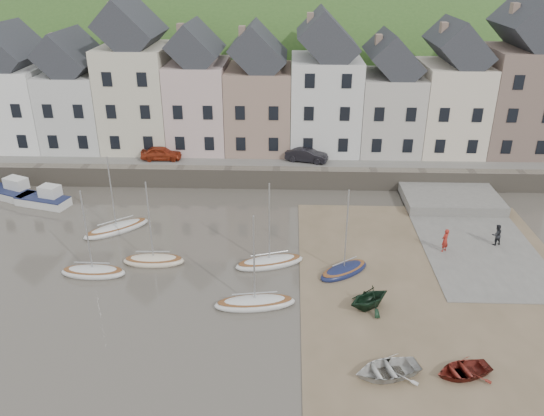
{
  "coord_description": "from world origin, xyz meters",
  "views": [
    {
      "loc": [
        1.24,
        -28.95,
        19.4
      ],
      "look_at": [
        0.0,
        6.0,
        3.0
      ],
      "focal_mm": 35.84,
      "sensor_mm": 36.0,
      "label": 1
    }
  ],
  "objects_px": {
    "rowboat_white": "(387,370)",
    "person_red": "(445,240)",
    "car_left": "(161,153)",
    "car_right": "(307,155)",
    "rowboat_green": "(369,297)",
    "sailboat_0": "(117,228)",
    "person_dark": "(497,235)",
    "rowboat_red": "(463,370)"
  },
  "relations": [
    {
      "from": "car_right",
      "to": "car_left",
      "type": "bearing_deg",
      "value": 104.92
    },
    {
      "from": "rowboat_white",
      "to": "rowboat_red",
      "type": "xyz_separation_m",
      "value": [
        3.85,
        0.14,
        -0.05
      ]
    },
    {
      "from": "person_dark",
      "to": "sailboat_0",
      "type": "bearing_deg",
      "value": -19.24
    },
    {
      "from": "rowboat_white",
      "to": "person_dark",
      "type": "height_order",
      "value": "person_dark"
    },
    {
      "from": "person_red",
      "to": "person_dark",
      "type": "distance_m",
      "value": 4.16
    },
    {
      "from": "car_left",
      "to": "car_right",
      "type": "bearing_deg",
      "value": -91.06
    },
    {
      "from": "rowboat_green",
      "to": "person_dark",
      "type": "distance_m",
      "value": 13.07
    },
    {
      "from": "sailboat_0",
      "to": "rowboat_white",
      "type": "relative_size",
      "value": 1.85
    },
    {
      "from": "rowboat_green",
      "to": "person_dark",
      "type": "height_order",
      "value": "person_dark"
    },
    {
      "from": "rowboat_red",
      "to": "person_dark",
      "type": "height_order",
      "value": "person_dark"
    },
    {
      "from": "rowboat_green",
      "to": "rowboat_red",
      "type": "distance_m",
      "value": 6.94
    },
    {
      "from": "rowboat_red",
      "to": "car_right",
      "type": "xyz_separation_m",
      "value": [
        -7.34,
        26.83,
        1.89
      ]
    },
    {
      "from": "rowboat_red",
      "to": "car_left",
      "type": "bearing_deg",
      "value": -158.75
    },
    {
      "from": "person_dark",
      "to": "car_left",
      "type": "relative_size",
      "value": 0.42
    },
    {
      "from": "rowboat_green",
      "to": "person_red",
      "type": "distance_m",
      "value": 9.39
    },
    {
      "from": "person_dark",
      "to": "car_right",
      "type": "height_order",
      "value": "car_right"
    },
    {
      "from": "rowboat_red",
      "to": "car_right",
      "type": "relative_size",
      "value": 0.74
    },
    {
      "from": "person_red",
      "to": "car_right",
      "type": "xyz_separation_m",
      "value": [
        -9.54,
        14.17,
        1.26
      ]
    },
    {
      "from": "sailboat_0",
      "to": "car_left",
      "type": "bearing_deg",
      "value": 85.01
    },
    {
      "from": "rowboat_green",
      "to": "car_left",
      "type": "bearing_deg",
      "value": -174.72
    },
    {
      "from": "rowboat_green",
      "to": "car_left",
      "type": "height_order",
      "value": "car_left"
    },
    {
      "from": "rowboat_red",
      "to": "sailboat_0",
      "type": "bearing_deg",
      "value": -141.17
    },
    {
      "from": "rowboat_red",
      "to": "person_dark",
      "type": "distance_m",
      "value": 15.11
    },
    {
      "from": "sailboat_0",
      "to": "person_dark",
      "type": "bearing_deg",
      "value": -2.6
    },
    {
      "from": "rowboat_white",
      "to": "rowboat_green",
      "type": "relative_size",
      "value": 1.22
    },
    {
      "from": "rowboat_green",
      "to": "person_red",
      "type": "height_order",
      "value": "person_red"
    },
    {
      "from": "sailboat_0",
      "to": "rowboat_red",
      "type": "distance_m",
      "value": 26.81
    },
    {
      "from": "sailboat_0",
      "to": "person_dark",
      "type": "height_order",
      "value": "sailboat_0"
    },
    {
      "from": "rowboat_green",
      "to": "car_right",
      "type": "height_order",
      "value": "car_right"
    },
    {
      "from": "rowboat_green",
      "to": "car_right",
      "type": "xyz_separation_m",
      "value": [
        -3.31,
        21.2,
        1.46
      ]
    },
    {
      "from": "rowboat_green",
      "to": "person_red",
      "type": "bearing_deg",
      "value": 104.79
    },
    {
      "from": "person_dark",
      "to": "car_right",
      "type": "bearing_deg",
      "value": -60.6
    },
    {
      "from": "rowboat_white",
      "to": "rowboat_red",
      "type": "distance_m",
      "value": 3.85
    },
    {
      "from": "rowboat_green",
      "to": "person_dark",
      "type": "relative_size",
      "value": 1.75
    },
    {
      "from": "rowboat_green",
      "to": "car_left",
      "type": "xyz_separation_m",
      "value": [
        -17.12,
        21.2,
        1.46
      ]
    },
    {
      "from": "sailboat_0",
      "to": "rowboat_green",
      "type": "bearing_deg",
      "value": -27.45
    },
    {
      "from": "car_right",
      "to": "person_red",
      "type": "bearing_deg",
      "value": -131.15
    },
    {
      "from": "rowboat_white",
      "to": "person_red",
      "type": "distance_m",
      "value": 14.16
    },
    {
      "from": "rowboat_white",
      "to": "person_red",
      "type": "bearing_deg",
      "value": 138.24
    },
    {
      "from": "rowboat_green",
      "to": "rowboat_red",
      "type": "bearing_deg",
      "value": 1.97
    },
    {
      "from": "sailboat_0",
      "to": "car_left",
      "type": "xyz_separation_m",
      "value": [
        1.03,
        11.77,
        1.99
      ]
    },
    {
      "from": "rowboat_red",
      "to": "person_dark",
      "type": "relative_size",
      "value": 1.83
    }
  ]
}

